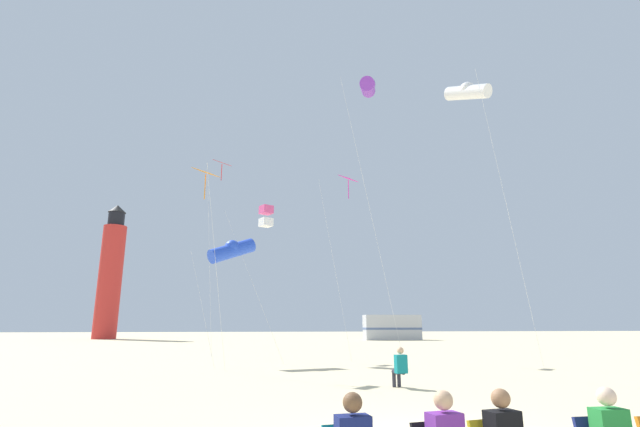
% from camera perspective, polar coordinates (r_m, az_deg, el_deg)
% --- Properties ---
extents(kite_flyer_standing, '(0.38, 0.54, 1.16)m').
position_cam_1_polar(kite_flyer_standing, '(14.39, 9.89, -18.20)').
color(kite_flyer_standing, '#147F84').
rests_on(kite_flyer_standing, ground).
extents(kite_diamond_magenta, '(2.30, 2.30, 10.12)m').
position_cam_1_polar(kite_diamond_magenta, '(26.15, 3.41, 3.50)').
color(kite_diamond_magenta, silver).
rests_on(kite_diamond_magenta, ground).
extents(kite_box_rainbow, '(3.14, 2.56, 8.07)m').
position_cam_1_polar(kite_box_rainbow, '(25.00, -6.73, -0.35)').
color(kite_box_rainbow, silver).
rests_on(kite_box_rainbow, ground).
extents(kite_diamond_orange, '(1.80, 1.80, 8.34)m').
position_cam_1_polar(kite_diamond_orange, '(20.17, -13.95, 4.18)').
color(kite_diamond_orange, silver).
rests_on(kite_diamond_orange, ground).
extents(kite_tube_violet, '(2.41, 2.84, 13.95)m').
position_cam_1_polar(kite_tube_violet, '(23.65, 5.96, 15.41)').
color(kite_tube_violet, silver).
rests_on(kite_tube_violet, ground).
extents(kite_tube_blue, '(3.26, 3.02, 6.07)m').
position_cam_1_polar(kite_tube_blue, '(23.10, -10.88, -4.47)').
color(kite_tube_blue, silver).
rests_on(kite_tube_blue, ground).
extents(kite_diamond_scarlet, '(1.53, 1.53, 12.11)m').
position_cam_1_polar(kite_diamond_scarlet, '(30.10, -12.22, 5.19)').
color(kite_diamond_scarlet, silver).
rests_on(kite_diamond_scarlet, ground).
extents(kite_tube_white, '(3.03, 3.39, 13.84)m').
position_cam_1_polar(kite_tube_white, '(24.86, 17.86, 14.22)').
color(kite_tube_white, silver).
rests_on(kite_tube_white, ground).
extents(lighthouse_distant, '(2.80, 2.80, 16.80)m').
position_cam_1_polar(lighthouse_distant, '(63.56, -24.61, -6.89)').
color(lighthouse_distant, red).
rests_on(lighthouse_distant, ground).
extents(rv_van_silver, '(6.51, 2.53, 2.80)m').
position_cam_1_polar(rv_van_silver, '(54.93, 8.93, -13.83)').
color(rv_van_silver, '#B7BABF').
rests_on(rv_van_silver, ground).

